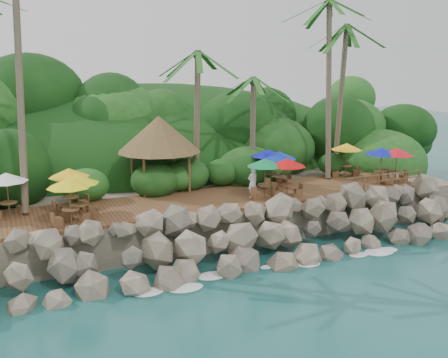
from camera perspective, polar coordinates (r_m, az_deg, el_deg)
name	(u,v)px	position (r m, az deg, el deg)	size (l,w,h in m)	color
ground	(274,270)	(26.35, 5.45, -9.93)	(140.00, 140.00, 0.00)	#19514F
land_base	(170,182)	(40.03, -5.90, -0.34)	(32.00, 25.20, 2.10)	gray
jungle_hill	(144,176)	(47.26, -8.76, 0.34)	(44.80, 28.00, 15.40)	#143811
seawall	(255,236)	(27.57, 3.44, -6.27)	(29.00, 4.00, 2.30)	gray
terrace	(224,199)	(30.70, 0.00, -2.18)	(26.00, 5.00, 0.20)	brown
jungle_foliage	(175,198)	(39.36, -5.40, -2.13)	(44.00, 16.00, 12.00)	#143811
foam_line	(271,268)	(26.58, 5.13, -9.65)	(25.20, 0.80, 0.06)	white
palms	(202,18)	(32.28, -2.44, 17.18)	(29.19, 7.20, 14.90)	brown
palapa	(159,134)	(32.02, -7.12, 4.91)	(5.14, 5.14, 4.60)	brown
dining_clusters	(237,164)	(30.39, 1.40, 1.61)	(25.54, 5.36, 2.34)	brown
railing	(386,180)	(33.98, 17.29, -0.06)	(6.10, 0.10, 1.00)	brown
waiter	(253,182)	(30.41, 3.17, -0.38)	(0.66, 0.44, 1.82)	white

